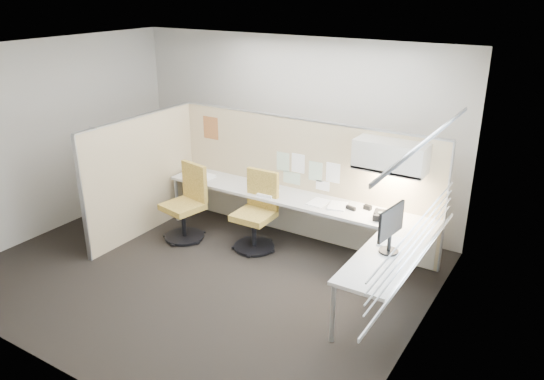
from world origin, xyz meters
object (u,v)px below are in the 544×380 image
Objects in this scene: chair_left at (187,205)px; chair_right at (257,214)px; desk at (309,214)px; monitor at (391,227)px; phone at (381,216)px.

chair_left is 1.00× the size of chair_right.
desk is at bearing 14.15° from chair_right.
monitor is (1.37, -0.72, 0.44)m from desk.
chair_left and chair_right have the same top height.
chair_right reaches higher than phone.
chair_left is 2.00× the size of monitor.
chair_left is 4.54× the size of phone.
desk is 0.75m from chair_right.
chair_left is 3.18m from monitor.
chair_right is at bearing 26.22° from chair_left.
desk is at bearing 173.06° from phone.
chair_right is 2.22m from monitor.
chair_left is (-1.75, -0.47, -0.09)m from desk.
monitor is at bearing -27.64° from desk.
desk is 1.61m from monitor.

